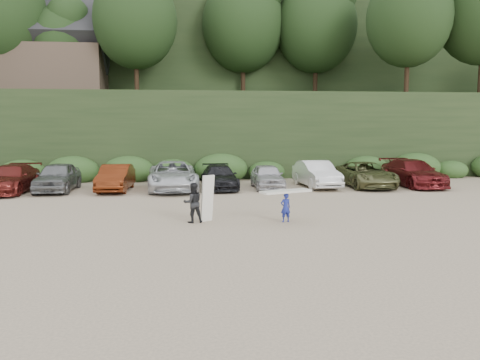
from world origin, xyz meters
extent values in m
plane|color=tan|center=(0.00, 0.00, 0.00)|extent=(120.00, 120.00, 0.00)
cube|color=black|center=(0.00, 22.00, 3.00)|extent=(80.00, 14.00, 6.00)
cube|color=black|center=(0.00, 40.00, 8.00)|extent=(90.00, 30.00, 16.00)
ellipsoid|color=black|center=(0.00, 22.00, 11.00)|extent=(66.00, 12.00, 10.00)
cube|color=#2B491E|center=(-0.55, 14.50, 0.60)|extent=(46.20, 2.00, 1.20)
cube|color=brown|center=(-12.00, 24.00, 8.00)|extent=(8.00, 6.00, 4.00)
imported|color=#5C1815|center=(-10.75, 9.62, 0.75)|extent=(2.13, 5.20, 1.51)
imported|color=slate|center=(-8.38, 9.95, 0.80)|extent=(2.00, 4.76, 1.61)
imported|color=#5B220D|center=(-5.20, 9.77, 0.73)|extent=(1.66, 4.49, 1.47)
imported|color=silver|center=(-2.05, 9.79, 0.81)|extent=(3.06, 6.00, 1.62)
imported|color=black|center=(0.61, 10.04, 0.68)|extent=(2.14, 4.76, 1.36)
imported|color=#B7B7BC|center=(3.40, 9.96, 0.71)|extent=(1.70, 4.16, 1.41)
imported|color=silver|center=(6.38, 10.18, 0.78)|extent=(2.00, 4.86, 1.57)
imported|color=brown|center=(9.32, 10.00, 0.74)|extent=(2.61, 5.39, 1.48)
imported|color=maroon|center=(12.32, 10.12, 0.80)|extent=(2.47, 5.59, 1.60)
imported|color=navy|center=(2.52, 0.29, 0.55)|extent=(0.45, 0.35, 1.10)
cube|color=silver|center=(2.52, 0.29, 1.16)|extent=(2.07, 1.25, 0.08)
imported|color=black|center=(-0.94, 0.54, 0.75)|extent=(0.84, 0.72, 1.50)
cube|color=beige|center=(-0.39, 0.66, 0.88)|extent=(0.55, 0.48, 1.77)
camera|label=1|loc=(-0.97, -16.74, 3.55)|focal=35.00mm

